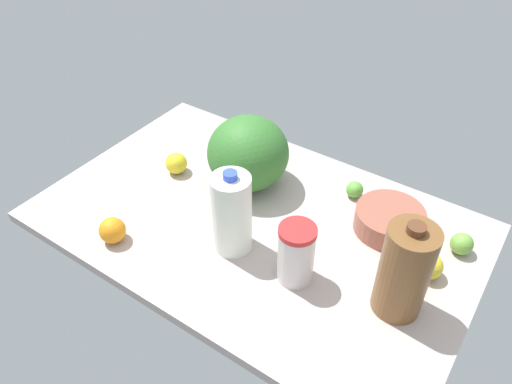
{
  "coord_description": "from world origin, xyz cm",
  "views": [
    {
      "loc": [
        57.93,
        -84.76,
        98.93
      ],
      "look_at": [
        0.0,
        0.0,
        13.0
      ],
      "focal_mm": 35.0,
      "sensor_mm": 36.0,
      "label": 1
    }
  ],
  "objects_px": {
    "tumbler_cup": "(296,254)",
    "lime_loose": "(355,190)",
    "lemon_by_jug": "(176,163)",
    "milk_jug": "(232,213)",
    "lime_near_front": "(462,244)",
    "orange_beside_bowl": "(112,230)",
    "watermelon": "(248,153)",
    "chocolate_milk_jug": "(404,271)",
    "lemon_far_back": "(429,266)",
    "mixing_bowl": "(389,220)"
  },
  "relations": [
    {
      "from": "tumbler_cup",
      "to": "lime_loose",
      "type": "bearing_deg",
      "value": 92.16
    },
    {
      "from": "tumbler_cup",
      "to": "lemon_by_jug",
      "type": "bearing_deg",
      "value": 163.21
    },
    {
      "from": "lemon_by_jug",
      "to": "lime_loose",
      "type": "xyz_separation_m",
      "value": [
        0.51,
        0.21,
        -0.01
      ]
    },
    {
      "from": "milk_jug",
      "to": "lime_near_front",
      "type": "xyz_separation_m",
      "value": [
        0.5,
        0.32,
        -0.08
      ]
    },
    {
      "from": "tumbler_cup",
      "to": "orange_beside_bowl",
      "type": "relative_size",
      "value": 2.31
    },
    {
      "from": "watermelon",
      "to": "lemon_by_jug",
      "type": "relative_size",
      "value": 3.58
    },
    {
      "from": "milk_jug",
      "to": "chocolate_milk_jug",
      "type": "bearing_deg",
      "value": 7.45
    },
    {
      "from": "lemon_far_back",
      "to": "orange_beside_bowl",
      "type": "relative_size",
      "value": 0.93
    },
    {
      "from": "mixing_bowl",
      "to": "lime_loose",
      "type": "bearing_deg",
      "value": 151.76
    },
    {
      "from": "chocolate_milk_jug",
      "to": "lime_loose",
      "type": "xyz_separation_m",
      "value": [
        -0.25,
        0.31,
        -0.1
      ]
    },
    {
      "from": "watermelon",
      "to": "lemon_by_jug",
      "type": "bearing_deg",
      "value": -159.04
    },
    {
      "from": "mixing_bowl",
      "to": "lemon_by_jug",
      "type": "height_order",
      "value": "lemon_by_jug"
    },
    {
      "from": "milk_jug",
      "to": "lime_near_front",
      "type": "bearing_deg",
      "value": 32.04
    },
    {
      "from": "tumbler_cup",
      "to": "lime_near_front",
      "type": "xyz_separation_m",
      "value": [
        0.31,
        0.32,
        -0.05
      ]
    },
    {
      "from": "lemon_by_jug",
      "to": "tumbler_cup",
      "type": "bearing_deg",
      "value": -16.79
    },
    {
      "from": "lime_loose",
      "to": "milk_jug",
      "type": "bearing_deg",
      "value": -115.88
    },
    {
      "from": "chocolate_milk_jug",
      "to": "lime_near_front",
      "type": "relative_size",
      "value": 4.42
    },
    {
      "from": "mixing_bowl",
      "to": "orange_beside_bowl",
      "type": "xyz_separation_m",
      "value": [
        -0.59,
        -0.45,
        0.0
      ]
    },
    {
      "from": "tumbler_cup",
      "to": "milk_jug",
      "type": "distance_m",
      "value": 0.19
    },
    {
      "from": "chocolate_milk_jug",
      "to": "lime_loose",
      "type": "relative_size",
      "value": 5.19
    },
    {
      "from": "tumbler_cup",
      "to": "watermelon",
      "type": "relative_size",
      "value": 0.68
    },
    {
      "from": "lime_loose",
      "to": "lime_near_front",
      "type": "bearing_deg",
      "value": -8.5
    },
    {
      "from": "tumbler_cup",
      "to": "milk_jug",
      "type": "xyz_separation_m",
      "value": [
        -0.19,
        0.0,
        0.03
      ]
    },
    {
      "from": "watermelon",
      "to": "lime_near_front",
      "type": "xyz_separation_m",
      "value": [
        0.62,
        0.07,
        -0.08
      ]
    },
    {
      "from": "mixing_bowl",
      "to": "lemon_far_back",
      "type": "bearing_deg",
      "value": -34.39
    },
    {
      "from": "tumbler_cup",
      "to": "lemon_by_jug",
      "type": "height_order",
      "value": "tumbler_cup"
    },
    {
      "from": "watermelon",
      "to": "orange_beside_bowl",
      "type": "xyz_separation_m",
      "value": [
        -0.16,
        -0.4,
        -0.07
      ]
    },
    {
      "from": "chocolate_milk_jug",
      "to": "watermelon",
      "type": "distance_m",
      "value": 0.58
    },
    {
      "from": "tumbler_cup",
      "to": "lemon_far_back",
      "type": "xyz_separation_m",
      "value": [
        0.27,
        0.19,
        -0.05
      ]
    },
    {
      "from": "milk_jug",
      "to": "watermelon",
      "type": "bearing_deg",
      "value": 116.23
    },
    {
      "from": "watermelon",
      "to": "lime_loose",
      "type": "height_order",
      "value": "watermelon"
    },
    {
      "from": "lemon_far_back",
      "to": "lime_loose",
      "type": "xyz_separation_m",
      "value": [
        -0.28,
        0.17,
        -0.01
      ]
    },
    {
      "from": "watermelon",
      "to": "lime_loose",
      "type": "xyz_separation_m",
      "value": [
        0.3,
        0.12,
        -0.09
      ]
    },
    {
      "from": "orange_beside_bowl",
      "to": "lime_loose",
      "type": "bearing_deg",
      "value": 49.48
    },
    {
      "from": "chocolate_milk_jug",
      "to": "watermelon",
      "type": "xyz_separation_m",
      "value": [
        -0.55,
        0.18,
        -0.01
      ]
    },
    {
      "from": "lime_near_front",
      "to": "lemon_by_jug",
      "type": "bearing_deg",
      "value": -169.37
    },
    {
      "from": "watermelon",
      "to": "lime_loose",
      "type": "relative_size",
      "value": 4.81
    },
    {
      "from": "watermelon",
      "to": "mixing_bowl",
      "type": "relative_size",
      "value": 1.28
    },
    {
      "from": "chocolate_milk_jug",
      "to": "orange_beside_bowl",
      "type": "bearing_deg",
      "value": -162.67
    },
    {
      "from": "milk_jug",
      "to": "orange_beside_bowl",
      "type": "distance_m",
      "value": 0.33
    },
    {
      "from": "lemon_by_jug",
      "to": "chocolate_milk_jug",
      "type": "bearing_deg",
      "value": -7.55
    },
    {
      "from": "tumbler_cup",
      "to": "watermelon",
      "type": "height_order",
      "value": "watermelon"
    },
    {
      "from": "watermelon",
      "to": "lemon_far_back",
      "type": "xyz_separation_m",
      "value": [
        0.58,
        -0.05,
        -0.08
      ]
    },
    {
      "from": "mixing_bowl",
      "to": "lemon_far_back",
      "type": "distance_m",
      "value": 0.18
    },
    {
      "from": "watermelon",
      "to": "milk_jug",
      "type": "distance_m",
      "value": 0.27
    },
    {
      "from": "mixing_bowl",
      "to": "lemon_by_jug",
      "type": "distance_m",
      "value": 0.66
    },
    {
      "from": "lime_loose",
      "to": "lemon_far_back",
      "type": "bearing_deg",
      "value": -31.52
    },
    {
      "from": "tumbler_cup",
      "to": "watermelon",
      "type": "xyz_separation_m",
      "value": [
        -0.31,
        0.24,
        0.03
      ]
    },
    {
      "from": "tumbler_cup",
      "to": "lime_loose",
      "type": "height_order",
      "value": "tumbler_cup"
    },
    {
      "from": "chocolate_milk_jug",
      "to": "lime_near_front",
      "type": "distance_m",
      "value": 0.28
    }
  ]
}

